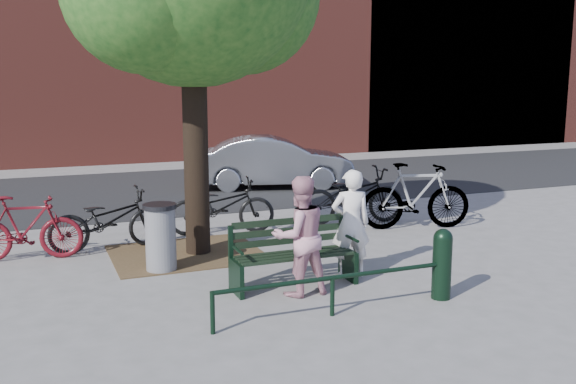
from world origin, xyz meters
name	(u,v)px	position (x,y,z in m)	size (l,w,h in m)	color
ground	(294,286)	(0.00, 0.00, 0.00)	(90.00, 90.00, 0.00)	gray
dirt_pit	(187,254)	(-1.00, 2.20, 0.01)	(2.40, 2.00, 0.02)	brown
road	(168,189)	(0.00, 8.50, 0.01)	(40.00, 7.00, 0.01)	black
park_bench	(292,252)	(0.00, 0.08, 0.48)	(1.74, 0.54, 0.97)	black
guard_railing	(332,284)	(0.00, -1.20, 0.40)	(3.06, 0.06, 0.51)	black
person_left	(351,223)	(0.95, 0.15, 0.79)	(0.57, 0.38, 1.57)	white
person_right	(300,236)	(-0.05, -0.32, 0.80)	(0.78, 0.61, 1.60)	#C98A99
bollard	(442,261)	(1.60, -1.17, 0.50)	(0.25, 0.25, 0.94)	black
litter_bin	(161,237)	(-1.56, 1.44, 0.52)	(0.50, 0.50, 1.02)	gray
bicycle_a	(109,220)	(-2.13, 2.95, 0.52)	(0.69, 1.97, 1.04)	black
bicycle_b	(25,228)	(-3.43, 2.81, 0.52)	(0.49, 1.74, 1.05)	#550C13
bicycle_c	(222,206)	(-0.06, 3.35, 0.52)	(0.69, 1.97, 1.04)	black
bicycle_d	(416,196)	(3.50, 2.34, 0.64)	(0.60, 2.13, 1.28)	gray
bicycle_e	(352,196)	(2.58, 3.18, 0.56)	(0.75, 2.14, 1.13)	black
parked_car	(274,162)	(2.68, 7.75, 0.68)	(1.43, 4.10, 1.35)	gray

